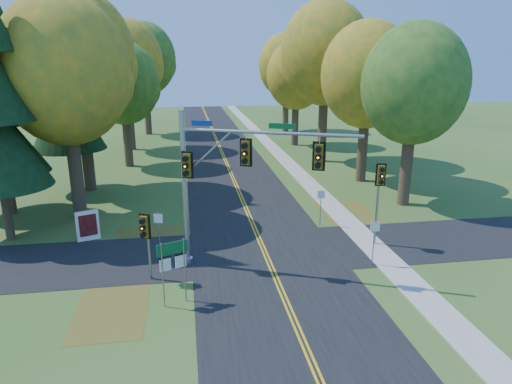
{
  "coord_description": "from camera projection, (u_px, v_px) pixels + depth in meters",
  "views": [
    {
      "loc": [
        -4.08,
        -21.02,
        10.35
      ],
      "look_at": [
        -0.33,
        2.8,
        3.2
      ],
      "focal_mm": 32.0,
      "sensor_mm": 36.0,
      "label": 1
    }
  ],
  "objects": [
    {
      "name": "road_main",
      "position": [
        271.0,
        266.0,
        23.46
      ],
      "size": [
        8.0,
        160.0,
        0.02
      ],
      "primitive_type": "cube",
      "color": "black",
      "rests_on": "ground"
    },
    {
      "name": "leaf_patch_e",
      "position": [
        355.0,
        220.0,
        30.16
      ],
      "size": [
        3.5,
        8.0,
        0.0
      ],
      "primitive_type": "cube",
      "color": "brown",
      "rests_on": "ground"
    },
    {
      "name": "east_signal_pole",
      "position": [
        380.0,
        184.0,
        25.0
      ],
      "size": [
        0.56,
        0.65,
        4.83
      ],
      "rotation": [
        0.0,
        0.0,
        -0.19
      ],
      "color": "gray",
      "rests_on": "ground"
    },
    {
      "name": "leaf_patch_w_far",
      "position": [
        112.0,
        309.0,
        19.5
      ],
      "size": [
        3.0,
        5.0,
        0.0
      ],
      "primitive_type": "cube",
      "color": "brown",
      "rests_on": "ground"
    },
    {
      "name": "tree_w_e",
      "position": [
        145.0,
        59.0,
        61.02
      ],
      "size": [
        8.4,
        8.4,
        14.97
      ],
      "color": "#38281C",
      "rests_on": "ground"
    },
    {
      "name": "tree_w_a",
      "position": [
        66.0,
        72.0,
        27.99
      ],
      "size": [
        8.0,
        8.0,
        14.15
      ],
      "color": "#38281C",
      "rests_on": "ground"
    },
    {
      "name": "sidewalk_east",
      "position": [
        384.0,
        258.0,
        24.38
      ],
      "size": [
        1.6,
        160.0,
        0.06
      ],
      "primitive_type": "cube",
      "color": "#9E998E",
      "rests_on": "ground"
    },
    {
      "name": "tree_w_c",
      "position": [
        124.0,
        84.0,
        42.95
      ],
      "size": [
        6.8,
        6.8,
        11.91
      ],
      "color": "#38281C",
      "rests_on": "ground"
    },
    {
      "name": "pine_c",
      "position": [
        60.0,
        66.0,
        33.92
      ],
      "size": [
        5.6,
        5.6,
        20.56
      ],
      "color": "#38281C",
      "rests_on": "ground"
    },
    {
      "name": "road_cross",
      "position": [
        264.0,
        251.0,
        25.35
      ],
      "size": [
        60.0,
        6.0,
        0.02
      ],
      "primitive_type": "cube",
      "color": "black",
      "rests_on": "ground"
    },
    {
      "name": "reg_sign_e_south",
      "position": [
        374.0,
        235.0,
        23.1
      ],
      "size": [
        0.48,
        0.08,
        2.49
      ],
      "rotation": [
        0.0,
        0.0,
        -0.04
      ],
      "color": "gray",
      "rests_on": "ground"
    },
    {
      "name": "tree_e_a",
      "position": [
        414.0,
        85.0,
        31.07
      ],
      "size": [
        7.2,
        7.2,
        12.73
      ],
      "color": "#38281C",
      "rests_on": "ground"
    },
    {
      "name": "reg_sign_w",
      "position": [
        159.0,
        226.0,
        24.25
      ],
      "size": [
        0.47,
        0.14,
        2.5
      ],
      "rotation": [
        0.0,
        0.0,
        -0.22
      ],
      "color": "gray",
      "rests_on": "ground"
    },
    {
      "name": "route_sign_cluster",
      "position": [
        173.0,
        260.0,
        19.35
      ],
      "size": [
        1.3,
        0.55,
        2.97
      ],
      "rotation": [
        0.0,
        0.0,
        0.38
      ],
      "color": "gray",
      "rests_on": "ground"
    },
    {
      "name": "tree_e_d",
      "position": [
        297.0,
        76.0,
        53.63
      ],
      "size": [
        7.0,
        7.0,
        12.32
      ],
      "color": "#38281C",
      "rests_on": "ground"
    },
    {
      "name": "traffic_mast",
      "position": [
        225.0,
        171.0,
        21.78
      ],
      "size": [
        8.1,
        3.69,
        7.95
      ],
      "rotation": [
        0.0,
        0.0,
        -0.41
      ],
      "color": "#9899A0",
      "rests_on": "ground"
    },
    {
      "name": "centerline_right",
      "position": [
        273.0,
        266.0,
        23.47
      ],
      "size": [
        0.1,
        160.0,
        0.01
      ],
      "primitive_type": "cube",
      "color": "gold",
      "rests_on": "road_main"
    },
    {
      "name": "tree_e_e",
      "position": [
        287.0,
        66.0,
        63.69
      ],
      "size": [
        7.8,
        7.8,
        13.74
      ],
      "color": "#38281C",
      "rests_on": "ground"
    },
    {
      "name": "ground",
      "position": [
        271.0,
        266.0,
        23.46
      ],
      "size": [
        160.0,
        160.0,
        0.0
      ],
      "primitive_type": "plane",
      "color": "#2D541D",
      "rests_on": "ground"
    },
    {
      "name": "reg_sign_e_north",
      "position": [
        321.0,
        201.0,
        28.62
      ],
      "size": [
        0.46,
        0.11,
        2.42
      ],
      "rotation": [
        0.0,
        0.0,
        -0.16
      ],
      "color": "gray",
      "rests_on": "ground"
    },
    {
      "name": "tree_e_c",
      "position": [
        326.0,
        54.0,
        44.34
      ],
      "size": [
        8.8,
        8.8,
        15.79
      ],
      "color": "#38281C",
      "rests_on": "ground"
    },
    {
      "name": "info_kiosk",
      "position": [
        88.0,
        226.0,
        26.61
      ],
      "size": [
        1.26,
        0.68,
        1.79
      ],
      "rotation": [
        0.0,
        0.0,
        0.41
      ],
      "color": "white",
      "rests_on": "ground"
    },
    {
      "name": "tree_w_b",
      "position": [
        78.0,
        57.0,
        34.19
      ],
      "size": [
        8.6,
        8.6,
        15.38
      ],
      "color": "#38281C",
      "rests_on": "ground"
    },
    {
      "name": "tree_e_b",
      "position": [
        368.0,
        76.0,
        37.32
      ],
      "size": [
        7.6,
        7.6,
        13.33
      ],
      "color": "#38281C",
      "rests_on": "ground"
    },
    {
      "name": "centerline_left",
      "position": [
        269.0,
        266.0,
        23.44
      ],
      "size": [
        0.1,
        160.0,
        0.01
      ],
      "primitive_type": "cube",
      "color": "gold",
      "rests_on": "road_main"
    },
    {
      "name": "leaf_patch_w_near",
      "position": [
        147.0,
        244.0,
        26.28
      ],
      "size": [
        4.0,
        6.0,
        0.0
      ],
      "primitive_type": "cube",
      "color": "brown",
      "rests_on": "ground"
    },
    {
      "name": "tree_w_d",
      "position": [
        126.0,
        62.0,
        50.6
      ],
      "size": [
        8.2,
        8.2,
        14.56
      ],
      "color": "#38281C",
      "rests_on": "ground"
    },
    {
      "name": "ped_signal_pole",
      "position": [
        146.0,
        232.0,
        21.22
      ],
      "size": [
        0.51,
        0.62,
        3.43
      ],
      "rotation": [
        0.0,
        0.0,
        -0.4
      ],
      "color": "gray",
      "rests_on": "ground"
    }
  ]
}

